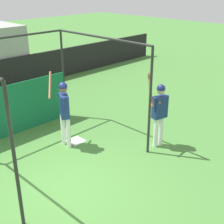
# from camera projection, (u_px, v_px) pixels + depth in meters

# --- Properties ---
(ground_plane) EXTENTS (60.00, 60.00, 0.00)m
(ground_plane) POSITION_uv_depth(u_px,v_px,m) (66.00, 189.00, 7.16)
(ground_plane) COLOR #477F38
(batting_cage) EXTENTS (3.97, 3.74, 2.98)m
(batting_cage) POSITION_uv_depth(u_px,v_px,m) (21.00, 100.00, 8.90)
(batting_cage) COLOR #282828
(batting_cage) RESTS_ON ground
(home_plate) EXTENTS (0.44, 0.44, 0.02)m
(home_plate) POSITION_uv_depth(u_px,v_px,m) (76.00, 141.00, 9.27)
(home_plate) COLOR white
(home_plate) RESTS_ON ground
(player_batter) EXTENTS (0.62, 0.99, 2.06)m
(player_batter) POSITION_uv_depth(u_px,v_px,m) (64.00, 108.00, 8.59)
(player_batter) COLOR white
(player_batter) RESTS_ON ground
(player_waiting) EXTENTS (0.80, 0.49, 2.16)m
(player_waiting) POSITION_uv_depth(u_px,v_px,m) (159.00, 109.00, 8.59)
(player_waiting) COLOR white
(player_waiting) RESTS_ON ground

